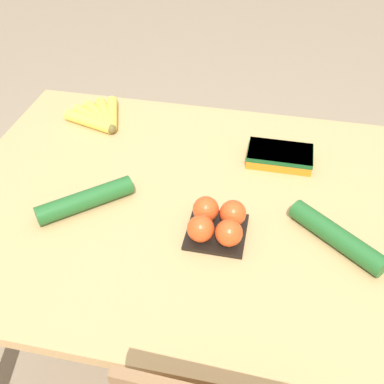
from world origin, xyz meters
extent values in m
plane|color=gray|center=(0.00, 0.00, 0.00)|extent=(12.00, 12.00, 0.00)
cube|color=tan|center=(0.00, 0.00, 0.73)|extent=(1.34, 0.99, 0.03)
cylinder|color=tan|center=(-0.61, -0.43, 0.36)|extent=(0.06, 0.06, 0.71)
cylinder|color=tan|center=(0.61, -0.43, 0.36)|extent=(0.06, 0.06, 0.71)
sphere|color=brown|center=(0.32, -0.26, 0.76)|extent=(0.03, 0.03, 0.03)
cylinder|color=#DBCC47|center=(0.35, -0.35, 0.76)|extent=(0.09, 0.19, 0.04)
cylinder|color=#DBCC47|center=(0.37, -0.34, 0.76)|extent=(0.13, 0.17, 0.04)
cylinder|color=#DBCC47|center=(0.39, -0.33, 0.76)|extent=(0.16, 0.15, 0.04)
cylinder|color=#DBCC47|center=(0.40, -0.31, 0.76)|extent=(0.18, 0.12, 0.04)
cylinder|color=#DBCC47|center=(0.41, -0.29, 0.76)|extent=(0.19, 0.09, 0.04)
cube|color=black|center=(-0.09, 0.11, 0.75)|extent=(0.15, 0.15, 0.01)
sphere|color=#DB4C1E|center=(-0.12, 0.07, 0.78)|extent=(0.07, 0.07, 0.07)
sphere|color=#DB4C1E|center=(-0.05, 0.07, 0.78)|extent=(0.07, 0.07, 0.07)
sphere|color=#DB4C1E|center=(-0.12, 0.14, 0.78)|extent=(0.07, 0.07, 0.07)
sphere|color=#DB4C1E|center=(-0.05, 0.14, 0.78)|extent=(0.07, 0.07, 0.07)
cube|color=orange|center=(-0.22, -0.22, 0.76)|extent=(0.19, 0.11, 0.04)
cube|color=#145123|center=(-0.22, -0.22, 0.77)|extent=(0.19, 0.11, 0.01)
cylinder|color=#236028|center=(0.27, 0.09, 0.77)|extent=(0.23, 0.21, 0.05)
cylinder|color=#236028|center=(-0.38, 0.08, 0.77)|extent=(0.24, 0.20, 0.05)
camera|label=1|loc=(-0.19, 0.89, 1.57)|focal=42.00mm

